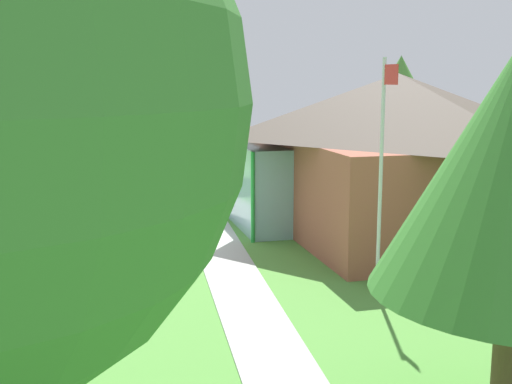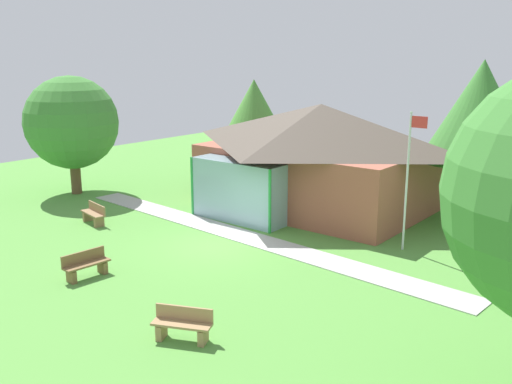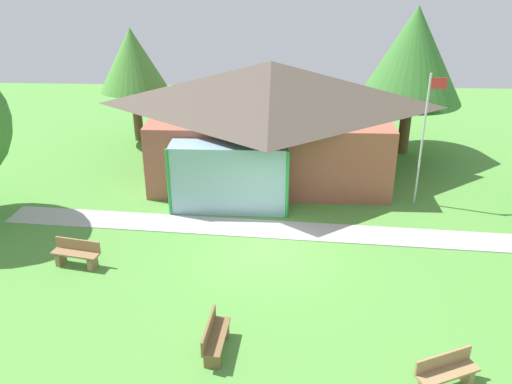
{
  "view_description": "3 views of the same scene",
  "coord_description": "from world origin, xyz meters",
  "px_view_note": "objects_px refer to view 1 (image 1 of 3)",
  "views": [
    {
      "loc": [
        17.65,
        -2.06,
        4.57
      ],
      "look_at": [
        -0.97,
        2.8,
        1.16
      ],
      "focal_mm": 44.91,
      "sensor_mm": 36.0,
      "label": 1
    },
    {
      "loc": [
        13.58,
        -14.77,
        6.93
      ],
      "look_at": [
        -0.48,
        2.77,
        1.43
      ],
      "focal_mm": 39.82,
      "sensor_mm": 36.0,
      "label": 2
    },
    {
      "loc": [
        0.33,
        -15.57,
        9.26
      ],
      "look_at": [
        -0.49,
        1.68,
        1.28
      ],
      "focal_mm": 38.52,
      "sensor_mm": 36.0,
      "label": 3
    }
  ],
  "objects_px": {
    "tree_behind_pavilion_left": "(400,93)",
    "flagpole": "(382,166)",
    "bench_mid_left": "(115,194)",
    "pavilion": "(391,149)",
    "tree_west_hedge": "(169,101)"
  },
  "relations": [
    {
      "from": "tree_behind_pavilion_left",
      "to": "flagpole",
      "type": "bearing_deg",
      "value": -28.43
    },
    {
      "from": "bench_mid_left",
      "to": "tree_behind_pavilion_left",
      "type": "bearing_deg",
      "value": -74.1
    },
    {
      "from": "bench_mid_left",
      "to": "tree_behind_pavilion_left",
      "type": "distance_m",
      "value": 12.32
    },
    {
      "from": "pavilion",
      "to": "tree_behind_pavilion_left",
      "type": "bearing_deg",
      "value": 151.18
    },
    {
      "from": "tree_west_hedge",
      "to": "bench_mid_left",
      "type": "bearing_deg",
      "value": -27.23
    },
    {
      "from": "bench_mid_left",
      "to": "flagpole",
      "type": "bearing_deg",
      "value": -144.82
    },
    {
      "from": "pavilion",
      "to": "tree_west_hedge",
      "type": "relative_size",
      "value": 1.77
    },
    {
      "from": "pavilion",
      "to": "tree_west_hedge",
      "type": "distance_m",
      "value": 12.25
    },
    {
      "from": "flagpole",
      "to": "tree_west_hedge",
      "type": "xyz_separation_m",
      "value": [
        -16.66,
        -2.38,
        0.81
      ]
    },
    {
      "from": "bench_mid_left",
      "to": "tree_west_hedge",
      "type": "relative_size",
      "value": 0.26
    },
    {
      "from": "flagpole",
      "to": "bench_mid_left",
      "type": "relative_size",
      "value": 3.21
    },
    {
      "from": "bench_mid_left",
      "to": "tree_west_hedge",
      "type": "bearing_deg",
      "value": -15.75
    },
    {
      "from": "tree_west_hedge",
      "to": "flagpole",
      "type": "bearing_deg",
      "value": 8.12
    },
    {
      "from": "pavilion",
      "to": "flagpole",
      "type": "bearing_deg",
      "value": -27.98
    },
    {
      "from": "bench_mid_left",
      "to": "tree_west_hedge",
      "type": "distance_m",
      "value": 6.64
    }
  ]
}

